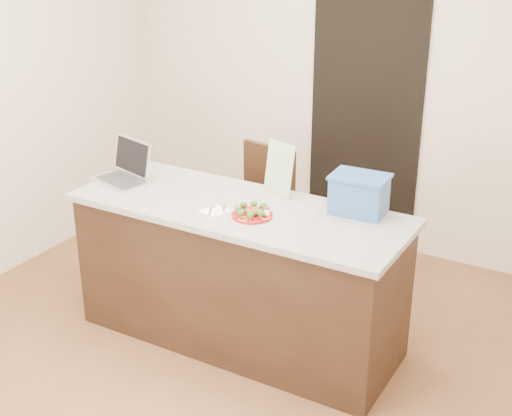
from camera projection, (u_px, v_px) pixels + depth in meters
The scene contains 16 objects.
ground at pixel (219, 357), 4.40m from camera, with size 4.00×4.00×0.00m, color brown.
room_shell at pixel (213, 100), 3.76m from camera, with size 4.00×4.00×4.00m.
doorway at pixel (365, 124), 5.54m from camera, with size 0.90×0.02×2.00m, color black.
island at pixel (239, 274), 4.42m from camera, with size 2.06×0.76×0.92m.
plate at pixel (252, 215), 4.09m from camera, with size 0.24×0.24×0.02m.
meatballs at pixel (252, 212), 4.08m from camera, with size 0.10×0.10×0.04m.
broccoli at pixel (252, 209), 4.08m from camera, with size 0.19×0.19×0.04m.
pepper_rings at pixel (252, 214), 4.09m from camera, with size 0.24×0.24×0.01m.
napkin at pixel (215, 211), 4.16m from camera, with size 0.14×0.14×0.01m, color white.
fork at pixel (213, 209), 4.17m from camera, with size 0.07×0.16×0.00m.
knife at pixel (218, 212), 4.13m from camera, with size 0.07×0.18×0.01m.
yogurt_bottle at pixel (267, 215), 4.04m from camera, with size 0.04×0.04×0.07m.
laptop at pixel (126, 169), 4.63m from camera, with size 0.42×0.38×0.26m.
leaflet at pixel (279, 169), 4.35m from camera, with size 0.23×0.00×0.33m, color silver.
blue_box at pixel (359, 194), 4.10m from camera, with size 0.34×0.25×0.23m.
chair at pixel (261, 208), 5.10m from camera, with size 0.51×0.52×1.01m.
Camera 1 is at (2.04, -3.08, 2.57)m, focal length 50.00 mm.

